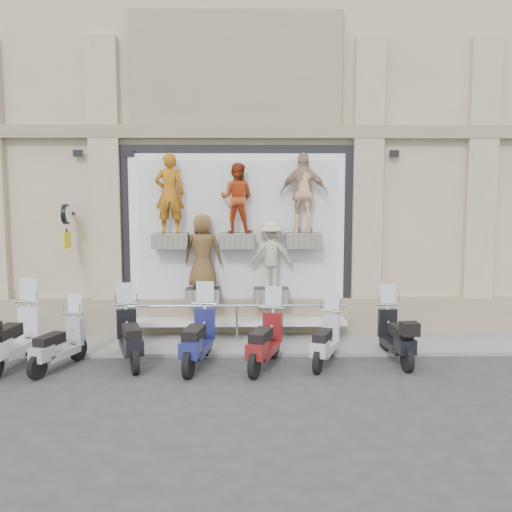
% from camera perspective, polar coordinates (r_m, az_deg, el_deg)
% --- Properties ---
extents(ground, '(90.00, 90.00, 0.00)m').
position_cam_1_polar(ground, '(11.21, -2.09, -11.58)').
color(ground, '#2D2D30').
rests_on(ground, ground).
extents(sidewalk, '(16.00, 2.20, 0.08)m').
position_cam_1_polar(sidewalk, '(13.21, -1.92, -8.57)').
color(sidewalk, gray).
rests_on(sidewalk, ground).
extents(building, '(14.00, 8.60, 12.00)m').
position_cam_1_polar(building, '(17.82, -1.73, 14.68)').
color(building, '#C0AF8C').
rests_on(building, ground).
extents(shop_vitrine, '(5.60, 0.83, 4.30)m').
position_cam_1_polar(shop_vitrine, '(13.43, -1.61, 2.09)').
color(shop_vitrine, black).
rests_on(shop_vitrine, ground).
extents(guard_rail, '(5.06, 0.10, 0.93)m').
position_cam_1_polar(guard_rail, '(13.00, -1.93, -6.88)').
color(guard_rail, '#9EA0A5').
rests_on(guard_rail, ground).
extents(clock_sign_bracket, '(0.10, 0.80, 1.02)m').
position_cam_1_polar(clock_sign_bracket, '(13.76, -18.43, 3.38)').
color(clock_sign_bracket, black).
rests_on(clock_sign_bracket, ground).
extents(scooter_b, '(0.85, 2.13, 1.69)m').
position_cam_1_polar(scooter_b, '(12.23, -23.11, -6.46)').
color(scooter_b, '#BABCC1').
rests_on(scooter_b, ground).
extents(scooter_c, '(1.04, 1.80, 1.41)m').
position_cam_1_polar(scooter_c, '(11.85, -19.20, -7.40)').
color(scooter_c, gray).
rests_on(scooter_c, ground).
extents(scooter_d, '(1.14, 2.00, 1.56)m').
position_cam_1_polar(scooter_d, '(11.81, -12.51, -6.84)').
color(scooter_d, black).
rests_on(scooter_d, ground).
extents(scooter_e, '(0.90, 2.06, 1.62)m').
position_cam_1_polar(scooter_e, '(11.40, -5.85, -7.06)').
color(scooter_e, '#171A52').
rests_on(scooter_e, ground).
extents(scooter_f, '(1.12, 1.96, 1.53)m').
position_cam_1_polar(scooter_f, '(11.29, 0.89, -7.38)').
color(scooter_f, '#621011').
rests_on(scooter_f, ground).
extents(scooter_g, '(1.08, 1.78, 1.39)m').
position_cam_1_polar(scooter_g, '(11.59, 6.96, -7.42)').
color(scooter_g, '#A2A5A8').
rests_on(scooter_g, ground).
extents(scooter_h, '(0.68, 1.89, 1.51)m').
position_cam_1_polar(scooter_h, '(12.03, 13.85, -6.76)').
color(scooter_h, black).
rests_on(scooter_h, ground).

